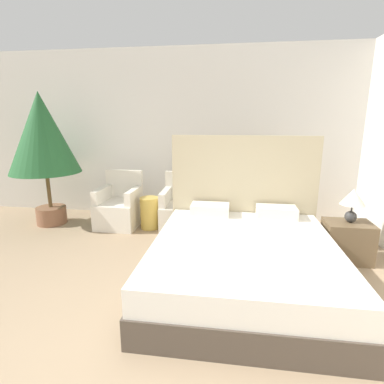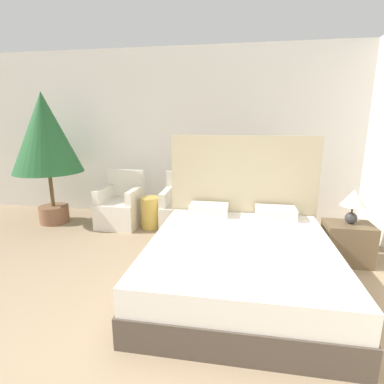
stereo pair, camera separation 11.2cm
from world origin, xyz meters
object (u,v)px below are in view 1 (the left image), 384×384
Objects in this scene: bed at (243,257)px; table_lamp at (353,200)px; armchair_near_window_left at (119,209)px; side_table at (150,213)px; armchair_near_window_right at (183,212)px; nightstand at (347,241)px; potted_palm at (43,137)px.

table_lamp is at bearing 30.36° from bed.
armchair_near_window_left is 1.74× the size of side_table.
side_table is (-1.45, 1.51, -0.05)m from bed.
armchair_near_window_right is 2.13× the size of table_lamp.
nightstand is 1.07× the size of side_table.
side_table is (0.53, -0.05, -0.03)m from armchair_near_window_left.
side_table is (1.71, 0.02, -1.20)m from potted_palm.
table_lamp is (3.28, -0.80, 0.50)m from armchair_near_window_left.
bed reaches higher than armchair_near_window_left.
nightstand is 0.53m from table_lamp.
potted_palm is 5.15× the size of table_lamp.
table_lamp is at bearing -13.04° from armchair_near_window_left.
potted_palm is at bearing 170.68° from table_lamp.
table_lamp is at bearing -9.32° from potted_palm.
armchair_near_window_left is 0.41× the size of potted_palm.
armchair_near_window_left is 2.13× the size of table_lamp.
armchair_near_window_right is 2.41m from table_lamp.
armchair_near_window_left is at bearing 166.01° from nightstand.
armchair_near_window_left is 1.06m from armchair_near_window_right.
armchair_near_window_right is at bearing 5.44° from side_table.
potted_palm is at bearing 170.48° from nightstand.
potted_palm is at bearing 179.70° from armchair_near_window_right.
bed is at bearing -149.87° from nightstand.
nightstand is (4.44, -0.75, -1.20)m from potted_palm.
side_table is (-2.75, 0.75, -0.52)m from table_lamp.
table_lamp is (4.46, -0.73, -0.67)m from potted_palm.
potted_palm is 4.66m from nightstand.
armchair_near_window_right is (-0.92, 1.56, -0.02)m from bed.
side_table is (-2.73, 0.76, 0.01)m from nightstand.
potted_palm is at bearing -179.41° from side_table.
armchair_near_window_left is 1.63× the size of nightstand.
table_lamp is at bearing -21.84° from armchair_near_window_right.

